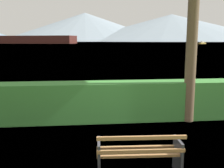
{
  "coord_description": "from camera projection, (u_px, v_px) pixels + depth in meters",
  "views": [
    {
      "loc": [
        -0.96,
        -4.47,
        2.49
      ],
      "look_at": [
        0.0,
        4.84,
        0.9
      ],
      "focal_mm": 41.73,
      "sensor_mm": 36.0,
      "label": 1
    }
  ],
  "objects": [
    {
      "name": "fishing_boat_near",
      "position": [
        202.0,
        43.0,
        168.41
      ],
      "size": [
        5.52,
        4.07,
        1.63
      ],
      "color": "gold",
      "rests_on": "water_surface"
    },
    {
      "name": "distant_hills",
      "position": [
        80.0,
        27.0,
        556.97
      ],
      "size": [
        867.41,
        442.69,
        62.49
      ],
      "color": "slate",
      "rests_on": "ground_plane"
    },
    {
      "name": "water_surface",
      "position": [
        86.0,
        42.0,
        307.15
      ],
      "size": [
        620.0,
        620.0,
        0.0
      ],
      "primitive_type": "plane",
      "color": "slate",
      "rests_on": "ground_plane"
    },
    {
      "name": "park_bench",
      "position": [
        139.0,
        154.0,
        4.77
      ],
      "size": [
        1.58,
        0.64,
        0.87
      ],
      "color": "olive",
      "rests_on": "ground_plane"
    },
    {
      "name": "hedge_row",
      "position": [
        117.0,
        101.0,
        8.16
      ],
      "size": [
        10.16,
        0.86,
        1.2
      ],
      "primitive_type": "cube",
      "color": "#387A33",
      "rests_on": "ground_plane"
    }
  ]
}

